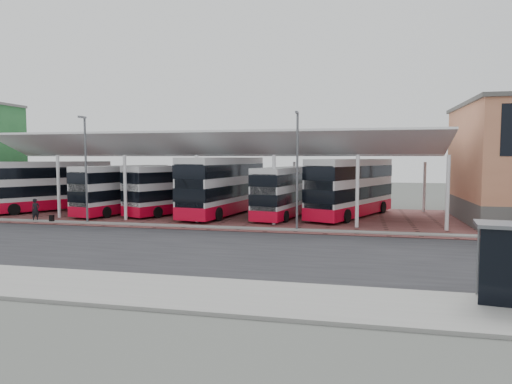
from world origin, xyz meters
TOP-DOWN VIEW (x-y plane):
  - ground at (0.00, 0.00)m, footprint 140.00×140.00m
  - road at (0.00, -1.00)m, footprint 120.00×14.00m
  - forecourt at (2.00, 13.00)m, footprint 72.00×16.00m
  - sidewalk at (0.00, -9.00)m, footprint 120.00×4.00m
  - north_kerb at (0.00, 6.20)m, footprint 120.00×0.80m
  - yellow_line_near at (0.00, -7.00)m, footprint 120.00×0.12m
  - yellow_line_far at (0.00, -6.70)m, footprint 120.00×0.12m
  - canopy at (-6.00, 13.94)m, footprint 37.00×11.63m
  - lamp_west at (-14.00, 6.27)m, footprint 0.16×0.90m
  - lamp_east at (2.00, 6.27)m, footprint 0.16×0.90m
  - bus_0 at (-22.01, 12.65)m, footprint 8.00×10.81m
  - bus_1 at (-14.50, 12.61)m, footprint 4.63×10.53m
  - bus_2 at (-9.74, 13.52)m, footprint 6.30×10.35m
  - bus_3 at (-5.32, 13.35)m, footprint 4.60×12.30m
  - bus_4 at (0.18, 13.17)m, footprint 4.23×10.32m
  - bus_5 at (5.51, 14.41)m, footprint 7.14×11.82m
  - pedestrian at (-18.46, 6.26)m, footprint 0.63×0.76m
  - suitcase at (-16.87, 6.00)m, footprint 0.32×0.23m

SIDE VIEW (x-z plane):
  - ground at x=0.00m, z-range 0.00..0.00m
  - road at x=0.00m, z-range 0.00..0.02m
  - yellow_line_near at x=0.00m, z-range 0.02..0.03m
  - yellow_line_far at x=0.00m, z-range 0.02..0.03m
  - forecourt at x=2.00m, z-range 0.00..0.06m
  - sidewalk at x=0.00m, z-range 0.00..0.14m
  - north_kerb at x=0.00m, z-range 0.00..0.14m
  - suitcase at x=-16.87m, z-range 0.06..0.61m
  - pedestrian at x=-18.46m, z-range 0.06..1.83m
  - bus_4 at x=0.18m, z-range 0.05..4.19m
  - bus_1 at x=-14.50m, z-range 0.05..4.27m
  - bus_2 at x=-9.74m, z-range 0.05..4.28m
  - bus_0 at x=-22.01m, z-range 0.05..4.63m
  - bus_5 at x=5.51m, z-range 0.04..4.87m
  - bus_3 at x=-5.32m, z-range 0.04..5.00m
  - lamp_west at x=-14.00m, z-range 0.32..8.40m
  - lamp_east at x=2.00m, z-range 0.32..8.40m
  - canopy at x=-6.00m, z-range 2.26..9.33m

